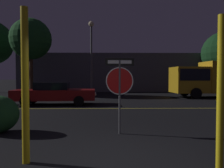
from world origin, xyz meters
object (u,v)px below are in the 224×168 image
object	(u,v)px
stop_sign	(120,81)
delivery_truck	(214,78)
yellow_pole_right	(220,94)
street_lamp	(91,48)
tree_1	(224,54)
tree_0	(31,39)
passing_car_2	(54,93)
yellow_pole_left	(25,86)

from	to	relation	value
stop_sign	delivery_truck	world-z (taller)	delivery_truck
yellow_pole_right	street_lamp	world-z (taller)	street_lamp
yellow_pole_right	tree_1	distance (m)	22.27
street_lamp	tree_0	xyz separation A→B (m)	(-5.74, 2.38, 1.08)
yellow_pole_right	tree_0	world-z (taller)	tree_0
delivery_truck	tree_0	distance (m)	16.43
yellow_pole_right	passing_car_2	bearing A→B (deg)	119.16
delivery_truck	street_lamp	size ratio (longest dim) A/B	1.14
stop_sign	tree_0	xyz separation A→B (m)	(-7.45, 13.91, 3.59)
yellow_pole_left	delivery_truck	size ratio (longest dim) A/B	0.43
stop_sign	tree_1	world-z (taller)	tree_1
stop_sign	delivery_truck	bearing A→B (deg)	49.70
yellow_pole_right	stop_sign	bearing A→B (deg)	122.70
yellow_pole_right	delivery_truck	size ratio (longest dim) A/B	0.39
stop_sign	street_lamp	xyz separation A→B (m)	(-1.70, 11.52, 2.50)
passing_car_2	tree_1	xyz separation A→B (m)	(15.77, 10.01, 3.47)
tree_1	stop_sign	bearing A→B (deg)	-125.82
stop_sign	yellow_pole_right	size ratio (longest dim) A/B	0.80
delivery_truck	tree_1	xyz separation A→B (m)	(3.76, 5.43, 2.56)
yellow_pole_right	passing_car_2	distance (m)	10.83
yellow_pole_left	tree_0	world-z (taller)	tree_0
yellow_pole_right	delivery_truck	xyz separation A→B (m)	(6.74, 14.01, 0.21)
street_lamp	tree_0	world-z (taller)	tree_0
stop_sign	yellow_pole_right	xyz separation A→B (m)	(1.66, -2.59, -0.18)
passing_car_2	tree_0	xyz separation A→B (m)	(-3.84, 7.06, 4.46)
yellow_pole_left	tree_0	xyz separation A→B (m)	(-5.49, 16.07, 3.64)
passing_car_2	tree_1	bearing A→B (deg)	118.64
street_lamp	yellow_pole_right	bearing A→B (deg)	-76.59
yellow_pole_left	street_lamp	distance (m)	13.93
yellow_pole_right	delivery_truck	distance (m)	15.55
stop_sign	yellow_pole_right	distance (m)	3.08
yellow_pole_left	tree_0	size ratio (longest dim) A/B	0.43
stop_sign	yellow_pole_left	size ratio (longest dim) A/B	0.74
passing_car_2	yellow_pole_left	bearing A→B (deg)	6.58
stop_sign	tree_0	size ratio (longest dim) A/B	0.32
tree_0	yellow_pole_left	bearing A→B (deg)	-71.14
yellow_pole_left	passing_car_2	bearing A→B (deg)	100.35
street_lamp	tree_1	size ratio (longest dim) A/B	0.95
tree_0	street_lamp	bearing A→B (deg)	-22.52
street_lamp	stop_sign	bearing A→B (deg)	-81.60
passing_car_2	tree_1	size ratio (longest dim) A/B	0.77
tree_1	tree_0	bearing A→B (deg)	-171.45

